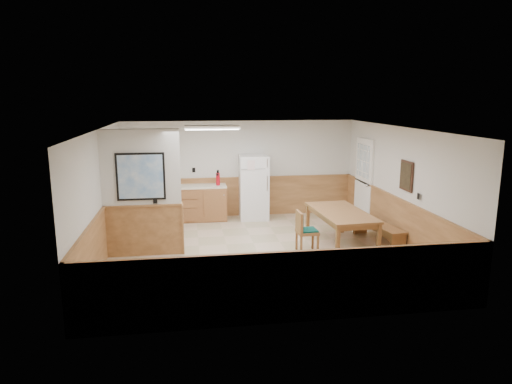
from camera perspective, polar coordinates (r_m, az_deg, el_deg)
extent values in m
plane|color=#C6AA8E|center=(9.36, 0.19, -7.51)|extent=(6.00, 6.00, 0.00)
cube|color=white|center=(8.85, 0.20, 7.95)|extent=(6.00, 6.00, 0.02)
cube|color=silver|center=(11.95, -2.03, 2.91)|extent=(6.00, 0.02, 2.50)
cube|color=silver|center=(9.93, 17.57, 0.54)|extent=(0.02, 6.00, 2.50)
cube|color=silver|center=(9.07, -18.88, -0.58)|extent=(0.02, 6.00, 2.50)
cube|color=#BC844B|center=(12.07, -1.99, -0.63)|extent=(6.00, 0.04, 1.00)
cube|color=#BC844B|center=(10.09, 17.20, -3.65)|extent=(0.04, 6.00, 1.00)
cube|color=#BC844B|center=(9.25, -18.45, -5.12)|extent=(0.04, 6.00, 1.00)
cube|color=silver|center=(9.07, -14.21, 2.91)|extent=(1.50, 0.15, 1.50)
cube|color=#BC844B|center=(9.34, -13.82, -4.69)|extent=(1.50, 0.17, 1.00)
cube|color=black|center=(9.00, -14.21, 1.88)|extent=(0.92, 0.03, 0.92)
cube|color=white|center=(8.99, -14.22, 1.86)|extent=(0.84, 0.01, 0.84)
cube|color=brown|center=(11.72, -7.16, -1.45)|extent=(1.40, 0.60, 0.86)
cube|color=brown|center=(11.77, -14.33, -1.66)|extent=(0.06, 0.60, 0.86)
cube|color=brown|center=(11.72, -10.73, -1.55)|extent=(0.06, 0.60, 0.86)
cube|color=beige|center=(11.62, -9.19, 0.65)|extent=(2.20, 0.60, 0.04)
cube|color=beige|center=(11.90, -9.20, 1.26)|extent=(2.20, 0.02, 0.10)
cube|color=white|center=(11.66, 13.29, 1.25)|extent=(0.05, 1.02, 2.15)
cube|color=white|center=(11.66, 13.25, 1.25)|extent=(0.04, 0.90, 2.05)
cube|color=silver|center=(11.57, 13.25, 3.81)|extent=(0.02, 0.76, 0.80)
cube|color=white|center=(11.83, -12.20, 4.03)|extent=(0.80, 0.03, 1.00)
cube|color=silver|center=(11.82, -12.21, 4.02)|extent=(0.70, 0.01, 0.90)
cube|color=#382116|center=(9.60, 18.30, 1.94)|extent=(0.03, 0.50, 0.60)
cube|color=black|center=(9.59, 18.19, 1.94)|extent=(0.01, 0.42, 0.52)
cube|color=white|center=(10.06, -5.51, 8.07)|extent=(1.20, 0.30, 0.08)
cube|color=white|center=(10.07, -5.50, 7.81)|extent=(1.15, 0.25, 0.01)
cube|color=white|center=(11.70, -0.29, 0.60)|extent=(0.75, 0.73, 1.65)
cube|color=silver|center=(11.28, 1.43, 3.67)|extent=(0.03, 0.02, 0.21)
cube|color=silver|center=(11.37, 1.42, 1.12)|extent=(0.03, 0.02, 0.39)
cube|color=#A5653C|center=(9.71, 10.58, -2.53)|extent=(1.07, 1.98, 0.05)
cube|color=#A5653C|center=(9.73, 10.56, -2.96)|extent=(0.97, 1.88, 0.10)
cube|color=#A5653C|center=(8.86, 10.17, -6.44)|extent=(0.07, 0.07, 0.70)
cube|color=#A5653C|center=(10.48, 6.49, -3.46)|extent=(0.07, 0.07, 0.70)
cube|color=#A5653C|center=(9.20, 15.09, -5.98)|extent=(0.07, 0.07, 0.70)
cube|color=#A5653C|center=(10.77, 10.76, -3.18)|extent=(0.07, 0.07, 0.70)
cube|color=#A5653C|center=(10.14, 15.05, -3.88)|extent=(0.57, 1.64, 0.05)
cube|color=#A5653C|center=(9.55, 16.78, -6.36)|extent=(0.34, 0.11, 0.40)
cube|color=#A5653C|center=(10.87, 13.40, -3.98)|extent=(0.34, 0.11, 0.40)
cube|color=#A5653C|center=(9.30, 6.43, -4.99)|extent=(0.42, 0.42, 0.06)
cube|color=#0E483F|center=(9.29, 6.44, -4.72)|extent=(0.38, 0.38, 0.03)
cube|color=#A5653C|center=(9.19, 5.43, -3.68)|extent=(0.06, 0.41, 0.40)
cube|color=#0E483F|center=(9.15, 4.38, -3.74)|extent=(0.03, 0.35, 0.34)
cube|color=#A5653C|center=(9.16, 5.67, -6.71)|extent=(0.04, 0.04, 0.39)
cube|color=#A5653C|center=(9.48, 5.08, -6.06)|extent=(0.04, 0.04, 0.39)
cube|color=#A5653C|center=(9.26, 7.74, -6.55)|extent=(0.04, 0.04, 0.39)
cube|color=#A5653C|center=(9.58, 7.09, -5.92)|extent=(0.04, 0.04, 0.39)
cylinder|color=red|center=(11.57, -4.78, 1.62)|extent=(0.13, 0.13, 0.32)
cylinder|color=black|center=(11.54, -4.79, 2.57)|extent=(0.05, 0.05, 0.07)
cylinder|color=#167D22|center=(11.59, -12.64, 1.20)|extent=(0.08, 0.08, 0.24)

